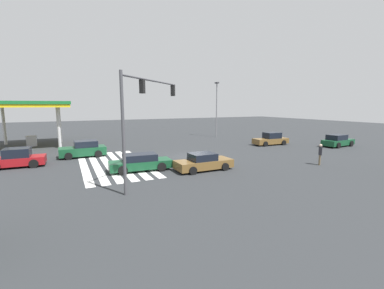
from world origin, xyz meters
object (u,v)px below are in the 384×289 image
at_px(car_4, 84,149).
at_px(car_1, 271,139).
at_px(pedestrian, 320,153).
at_px(car_3, 17,159).
at_px(car_5, 338,141).
at_px(traffic_signal_mast, 143,106).
at_px(street_light_pole_a, 217,105).
at_px(car_0, 203,162).
at_px(car_2, 140,162).

bearing_deg(car_4, car_1, 172.87).
height_order(car_1, pedestrian, pedestrian).
relative_size(car_3, car_5, 0.91).
distance_m(car_3, car_4, 5.69).
bearing_deg(car_5, traffic_signal_mast, -174.75).
bearing_deg(traffic_signal_mast, street_light_pole_a, 3.33).
relative_size(traffic_signal_mast, street_light_pole_a, 0.80).
height_order(car_5, pedestrian, pedestrian).
bearing_deg(car_0, pedestrian, -16.58).
relative_size(traffic_signal_mast, car_3, 1.64).
height_order(car_0, car_5, car_5).
bearing_deg(car_0, car_3, 150.42).
xyz_separation_m(car_3, pedestrian, (10.59, 23.18, 0.32)).
bearing_deg(street_light_pole_a, car_1, 9.82).
height_order(traffic_signal_mast, pedestrian, traffic_signal_mast).
height_order(car_2, street_light_pole_a, street_light_pole_a).
height_order(traffic_signal_mast, street_light_pole_a, street_light_pole_a).
height_order(car_0, street_light_pole_a, street_light_pole_a).
xyz_separation_m(car_1, pedestrian, (10.53, -4.35, 0.32)).
xyz_separation_m(car_0, car_1, (-7.60, 14.12, 0.09)).
distance_m(car_1, car_2, 19.48).
distance_m(car_3, pedestrian, 25.49).
relative_size(car_0, street_light_pole_a, 0.52).
bearing_deg(street_light_pole_a, car_4, -68.08).
bearing_deg(street_light_pole_a, traffic_signal_mast, -41.67).
distance_m(car_3, car_5, 34.40).
height_order(car_3, pedestrian, pedestrian).
relative_size(car_1, car_4, 1.10).
distance_m(car_2, car_4, 8.68).
relative_size(car_2, street_light_pole_a, 0.56).
xyz_separation_m(traffic_signal_mast, car_3, (-9.19, -8.22, -4.31)).
bearing_deg(car_2, car_1, 20.72).
bearing_deg(car_0, car_1, 28.42).
bearing_deg(car_1, car_2, 20.31).
relative_size(car_0, pedestrian, 2.50).
relative_size(car_2, car_4, 1.12).
height_order(car_1, car_4, car_1).
bearing_deg(car_1, car_4, -2.22).
height_order(car_2, pedestrian, pedestrian).
relative_size(car_0, car_5, 0.98).
bearing_deg(street_light_pole_a, car_3, -67.86).
relative_size(car_2, pedestrian, 2.67).
xyz_separation_m(traffic_signal_mast, car_1, (-9.13, 19.31, -4.31)).
xyz_separation_m(car_0, pedestrian, (2.93, 9.77, 0.41)).
relative_size(car_3, car_4, 0.98).
height_order(car_1, car_2, car_1).
bearing_deg(car_5, car_2, 177.55).
height_order(car_3, car_5, car_3).
bearing_deg(car_1, car_0, 31.91).
bearing_deg(car_1, pedestrian, 71.17).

